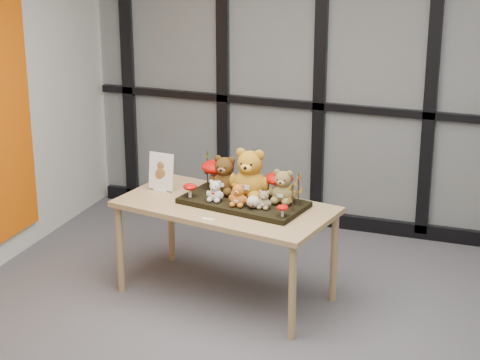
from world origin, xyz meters
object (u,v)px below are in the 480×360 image
at_px(bear_pooh_yellow, 250,171).
at_px(bear_brown_medium, 225,172).
at_px(bear_tan_back, 283,185).
at_px(mushroom_back_right, 279,184).
at_px(mushroom_front_right, 282,210).
at_px(mushroom_back_left, 216,173).
at_px(display_table, 226,214).
at_px(bear_white_bow, 215,189).
at_px(diorama_tray, 244,202).
at_px(mushroom_front_left, 190,190).
at_px(bear_small_yellow, 238,194).
at_px(sign_holder, 161,174).
at_px(bear_beige_small, 264,198).
at_px(plush_cream_hedgehog, 253,201).

xyz_separation_m(bear_pooh_yellow, bear_brown_medium, (-0.20, 0.03, -0.04)).
bearing_deg(bear_tan_back, mushroom_back_right, 140.81).
height_order(bear_brown_medium, mushroom_front_right, bear_brown_medium).
bearing_deg(mushroom_back_left, bear_tan_back, -11.87).
distance_m(display_table, bear_white_bow, 0.20).
height_order(mushroom_back_right, mushroom_front_right, mushroom_back_right).
bearing_deg(diorama_tray, mushroom_front_left, -158.73).
distance_m(display_table, diorama_tray, 0.15).
bearing_deg(bear_small_yellow, mushroom_back_right, 54.59).
height_order(mushroom_back_left, sign_holder, sign_holder).
relative_size(bear_pooh_yellow, sign_holder, 1.38).
bearing_deg(bear_pooh_yellow, bear_brown_medium, -178.72).
bearing_deg(mushroom_front_left, sign_holder, 152.13).
bearing_deg(bear_beige_small, plush_cream_hedgehog, -161.06).
relative_size(bear_tan_back, mushroom_back_right, 1.19).
height_order(bear_beige_small, mushroom_back_left, mushroom_back_left).
relative_size(bear_brown_medium, mushroom_front_left, 2.74).
distance_m(plush_cream_hedgehog, mushroom_back_left, 0.47).
height_order(bear_brown_medium, mushroom_back_right, bear_brown_medium).
bearing_deg(display_table, mushroom_front_right, -10.07).
height_order(diorama_tray, bear_brown_medium, bear_brown_medium).
height_order(mushroom_back_left, mushroom_back_right, mushroom_back_left).
distance_m(bear_small_yellow, plush_cream_hedgehog, 0.11).
xyz_separation_m(diorama_tray, mushroom_back_right, (0.22, 0.10, 0.13)).
distance_m(display_table, bear_small_yellow, 0.24).
distance_m(bear_small_yellow, sign_holder, 0.69).
xyz_separation_m(bear_white_bow, mushroom_front_left, (-0.19, 0.01, -0.03)).
bearing_deg(bear_small_yellow, bear_pooh_yellow, 94.91).
height_order(mushroom_back_right, mushroom_front_left, mushroom_back_right).
xyz_separation_m(bear_pooh_yellow, bear_small_yellow, (-0.02, -0.19, -0.11)).
relative_size(diorama_tray, mushroom_front_right, 9.69).
bearing_deg(mushroom_front_right, mushroom_front_left, 169.12).
bearing_deg(mushroom_back_left, bear_pooh_yellow, -17.29).
relative_size(bear_brown_medium, bear_beige_small, 2.11).
distance_m(diorama_tray, mushroom_front_right, 0.41).
bearing_deg(plush_cream_hedgehog, bear_tan_back, 56.74).
bearing_deg(sign_holder, bear_white_bow, -13.31).
distance_m(bear_pooh_yellow, mushroom_back_right, 0.22).
height_order(display_table, mushroom_back_left, mushroom_back_left).
distance_m(plush_cream_hedgehog, mushroom_front_left, 0.48).
xyz_separation_m(diorama_tray, mushroom_front_right, (0.34, -0.21, 0.06)).
bearing_deg(bear_brown_medium, bear_white_bow, -79.92).
distance_m(bear_white_bow, mushroom_back_left, 0.26).
xyz_separation_m(bear_small_yellow, mushroom_back_right, (0.22, 0.21, 0.02)).
distance_m(bear_pooh_yellow, bear_white_bow, 0.27).
bearing_deg(mushroom_front_left, bear_pooh_yellow, 19.81).
bearing_deg(mushroom_front_right, plush_cream_hedgehog, 158.66).
xyz_separation_m(bear_pooh_yellow, mushroom_back_left, (-0.29, 0.09, -0.08)).
relative_size(bear_pooh_yellow, mushroom_back_left, 1.68).
bearing_deg(bear_beige_small, mushroom_back_right, 89.10).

